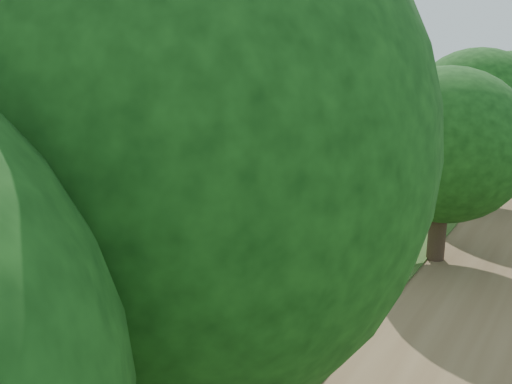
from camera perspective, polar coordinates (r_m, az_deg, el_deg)
The scene contains 9 objects.
trackbed at distance 70.20m, azimuth 21.08°, elevation 5.64°, with size 9.50×170.00×0.28m.
platform at distance 32.83m, azimuth -6.92°, elevation -3.23°, with size 6.40×68.00×0.38m, color gray.
yellow_stripe at distance 31.15m, azimuth -2.80°, elevation -3.77°, with size 0.55×68.00×0.01m, color gold.
station_building at distance 48.06m, azimuth -5.01°, elevation 7.48°, with size 8.60×6.60×8.00m.
signal_gantry at distance 64.65m, azimuth 21.05°, elevation 9.17°, with size 8.40×0.38×6.20m.
trees_behind_platform at distance 39.03m, azimuth -9.81°, elevation 6.18°, with size 7.82×53.32×7.21m.
train at distance 83.04m, azimuth 21.61°, elevation 8.54°, with size 3.16×126.61×4.65m.
lamppost_far at distance 26.71m, azimuth -12.74°, elevation -3.14°, with size 0.42×0.42×4.24m.
signal_farside at distance 29.69m, azimuth 14.74°, elevation 1.25°, with size 0.31×0.25×5.70m.
Camera 1 is at (14.28, -8.32, 10.51)m, focal length 40.00 mm.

